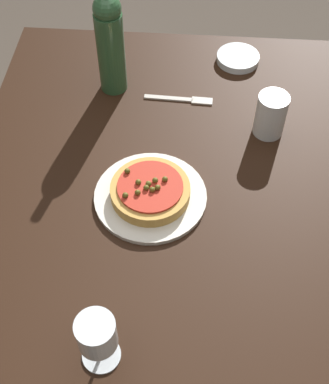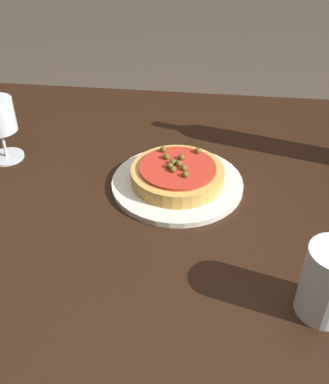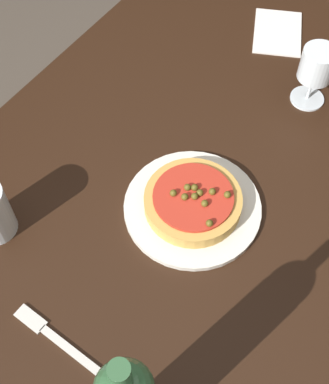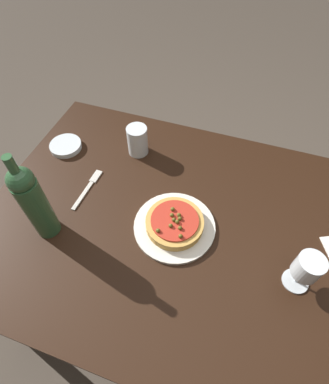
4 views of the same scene
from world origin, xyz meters
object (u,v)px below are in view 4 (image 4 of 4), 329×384
(fork, at_px, (89,187))
(dinner_plate, at_px, (174,226))
(pizza, at_px, (175,223))
(wine_bottle, at_px, (33,202))
(side_bowl, at_px, (66,146))
(water_cup, at_px, (138,141))
(wine_glass, at_px, (307,268))
(dining_table, at_px, (190,238))

(fork, bearing_deg, dinner_plate, -97.31)
(pizza, distance_m, wine_bottle, 0.44)
(side_bowl, bearing_deg, water_cup, 14.81)
(pizza, bearing_deg, water_cup, 130.22)
(pizza, xyz_separation_m, wine_bottle, (-0.39, -0.14, 0.13))
(pizza, bearing_deg, wine_bottle, -160.46)
(wine_glass, bearing_deg, dinner_plate, 171.25)
(dining_table, height_order, dinner_plate, dinner_plate)
(wine_glass, bearing_deg, side_bowl, 163.49)
(wine_glass, bearing_deg, fork, 170.81)
(water_cup, bearing_deg, side_bowl, -165.19)
(wine_bottle, height_order, fork, wine_bottle)
(fork, bearing_deg, wine_bottle, 170.52)
(pizza, height_order, fork, pizza)
(dinner_plate, distance_m, water_cup, 0.39)
(dinner_plate, height_order, pizza, pizza)
(wine_glass, relative_size, side_bowl, 1.12)
(dining_table, relative_size, wine_glass, 10.01)
(wine_glass, xyz_separation_m, side_bowl, (-0.93, 0.28, -0.09))
(side_bowl, bearing_deg, dinner_plate, -21.89)
(dinner_plate, bearing_deg, pizza, -80.07)
(wine_bottle, distance_m, fork, 0.25)
(wine_glass, height_order, wine_bottle, wine_bottle)
(dining_table, bearing_deg, dinner_plate, -161.66)
(side_bowl, relative_size, fork, 0.65)
(pizza, relative_size, wine_bottle, 0.56)
(pizza, distance_m, wine_glass, 0.41)
(pizza, xyz_separation_m, fork, (-0.35, 0.06, -0.03))
(wine_glass, bearing_deg, pizza, 171.28)
(dining_table, xyz_separation_m, dinner_plate, (-0.06, -0.02, 0.08))
(side_bowl, bearing_deg, fork, -40.14)
(wine_glass, distance_m, water_cup, 0.73)
(water_cup, bearing_deg, wine_bottle, -108.78)
(wine_bottle, bearing_deg, pizza, 19.54)
(dinner_plate, height_order, side_bowl, side_bowl)
(dining_table, bearing_deg, water_cup, 137.95)
(wine_bottle, xyz_separation_m, fork, (0.04, 0.20, -0.15))
(wine_bottle, bearing_deg, dining_table, 19.42)
(dinner_plate, xyz_separation_m, wine_glass, (0.40, -0.06, 0.09))
(side_bowl, bearing_deg, wine_bottle, -68.18)
(wine_glass, xyz_separation_m, fork, (-0.75, 0.12, -0.10))
(dining_table, height_order, wine_glass, wine_glass)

